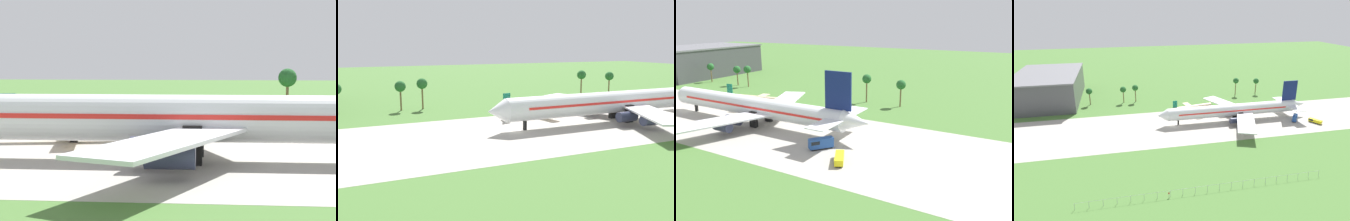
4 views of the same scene
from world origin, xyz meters
The scene contains 3 objects.
jet_airliner centered at (32.54, 1.47, 5.45)m, with size 78.97×57.10×18.90m.
regional_aircraft centered at (14.24, 17.82, 2.55)m, with size 22.74×20.62×7.76m.
palm_tree_row centered at (7.74, 43.95, 8.32)m, with size 109.18×3.60×11.26m.
Camera 1 is at (37.86, -76.15, 13.15)m, focal length 65.00 mm.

